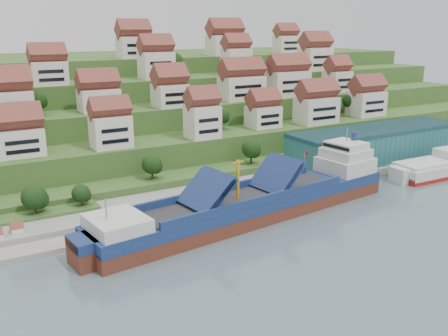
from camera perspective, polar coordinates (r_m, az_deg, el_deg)
ground at (r=118.51m, az=5.23°, el=-5.04°), size 300.00×300.00×0.00m
quay at (r=140.92m, az=8.41°, el=-1.25°), size 180.00×14.00×2.20m
hillside at (r=206.53m, az=-11.52°, el=6.76°), size 260.00×128.00×31.00m
hillside_village at (r=166.26m, az=-3.99°, el=9.36°), size 157.50×62.40×27.91m
hillside_trees at (r=144.92m, az=-7.67°, el=5.10°), size 142.90×60.78×30.62m
warehouse at (r=162.01m, az=17.00°, el=2.69°), size 60.00×15.00×10.00m
flagpole at (r=134.45m, az=9.19°, el=0.44°), size 1.28×0.16×8.00m
cargo_ship at (r=114.72m, az=3.97°, el=-3.98°), size 78.25×21.17×17.15m
second_ship at (r=158.40m, az=23.05°, el=0.02°), size 27.34×10.69×7.86m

